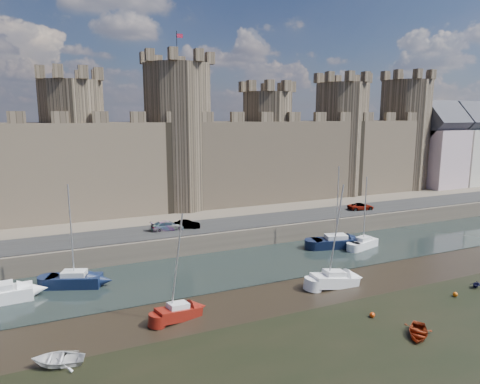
{
  "coord_description": "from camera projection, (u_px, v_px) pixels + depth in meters",
  "views": [
    {
      "loc": [
        -17.16,
        -19.94,
        17.6
      ],
      "look_at": [
        1.35,
        22.0,
        9.32
      ],
      "focal_mm": 32.0,
      "sensor_mm": 36.0,
      "label": 1
    }
  ],
  "objects": [
    {
      "name": "car_3",
      "position": [
        361.0,
        207.0,
        68.73
      ],
      "size": [
        4.45,
        2.61,
        1.16
      ],
      "primitive_type": "imported",
      "rotation": [
        0.0,
        0.0,
        1.4
      ],
      "color": "gray",
      "rests_on": "quay"
    },
    {
      "name": "buoy_3",
      "position": [
        455.0,
        294.0,
        41.96
      ],
      "size": [
        0.47,
        0.47,
        0.47
      ],
      "primitive_type": "sphere",
      "color": "#D25609",
      "rests_on": "ground"
    },
    {
      "name": "road",
      "position": [
        195.0,
        227.0,
        58.05
      ],
      "size": [
        160.0,
        7.0,
        0.1
      ],
      "primitive_type": "cube",
      "color": "black",
      "rests_on": "quay"
    },
    {
      "name": "sailboat_2",
      "position": [
        363.0,
        243.0,
        57.1
      ],
      "size": [
        4.75,
        2.88,
        9.59
      ],
      "rotation": [
        0.0,
        0.0,
        0.28
      ],
      "color": "white",
      "rests_on": "ground"
    },
    {
      "name": "dinghy_4",
      "position": [
        418.0,
        333.0,
        34.36
      ],
      "size": [
        3.78,
        3.73,
        0.64
      ],
      "primitive_type": "imported",
      "rotation": [
        1.57,
        0.0,
        5.46
      ],
      "color": "maroon",
      "rests_on": "ground"
    },
    {
      "name": "sailboat_1",
      "position": [
        75.0,
        279.0,
        44.17
      ],
      "size": [
        5.75,
        3.84,
        10.75
      ],
      "rotation": [
        0.0,
        0.0,
        -0.36
      ],
      "color": "#0E1832",
      "rests_on": "ground"
    },
    {
      "name": "sailboat_5",
      "position": [
        334.0,
        279.0,
        44.43
      ],
      "size": [
        5.09,
        2.21,
        10.77
      ],
      "rotation": [
        0.0,
        0.0,
        -0.05
      ],
      "color": "white",
      "rests_on": "ground"
    },
    {
      "name": "car_2",
      "position": [
        167.0,
        226.0,
        56.62
      ],
      "size": [
        4.44,
        1.85,
        1.28
      ],
      "primitive_type": "imported",
      "rotation": [
        0.0,
        0.0,
        1.56
      ],
      "color": "gray",
      "rests_on": "quay"
    },
    {
      "name": "buoy_1",
      "position": [
        372.0,
        315.0,
        37.65
      ],
      "size": [
        0.48,
        0.48,
        0.48
      ],
      "primitive_type": "sphere",
      "color": "#DC3D09",
      "rests_on": "ground"
    },
    {
      "name": "water_channel",
      "position": [
        222.0,
        269.0,
        49.5
      ],
      "size": [
        160.0,
        12.0,
        0.08
      ],
      "primitive_type": "cube",
      "color": "black",
      "rests_on": "ground"
    },
    {
      "name": "dinghy_7",
      "position": [
        476.0,
        285.0,
        44.04
      ],
      "size": [
        1.73,
        1.62,
        0.74
      ],
      "primitive_type": "imported",
      "rotation": [
        1.57,
        0.0,
        1.92
      ],
      "color": "black",
      "rests_on": "ground"
    },
    {
      "name": "castle",
      "position": [
        164.0,
        152.0,
        68.78
      ],
      "size": [
        108.5,
        11.0,
        29.0
      ],
      "color": "#42382B",
      "rests_on": "quay"
    },
    {
      "name": "car_1",
      "position": [
        187.0,
        225.0,
        57.4
      ],
      "size": [
        3.78,
        2.33,
        1.17
      ],
      "primitive_type": "imported",
      "rotation": [
        0.0,
        0.0,
        1.24
      ],
      "color": "gray",
      "rests_on": "quay"
    },
    {
      "name": "sailboat_4",
      "position": [
        178.0,
        311.0,
        37.28
      ],
      "size": [
        4.31,
        2.53,
        9.45
      ],
      "rotation": [
        0.0,
        0.0,
        0.25
      ],
      "color": "maroon",
      "rests_on": "ground"
    },
    {
      "name": "dinghy_6",
      "position": [
        58.0,
        361.0,
        30.42
      ],
      "size": [
        4.03,
        3.27,
        0.74
      ],
      "primitive_type": "imported",
      "rotation": [
        1.57,
        0.0,
        4.49
      ],
      "color": "silver",
      "rests_on": "ground"
    },
    {
      "name": "quay",
      "position": [
        153.0,
        202.0,
        81.69
      ],
      "size": [
        160.0,
        60.0,
        2.5
      ],
      "primitive_type": "cube",
      "color": "#4C443A",
      "rests_on": "ground"
    },
    {
      "name": "sailboat_3",
      "position": [
        336.0,
        242.0,
        57.34
      ],
      "size": [
        6.66,
        3.85,
        10.97
      ],
      "rotation": [
        0.0,
        0.0,
        -0.24
      ],
      "color": "black",
      "rests_on": "ground"
    }
  ]
}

